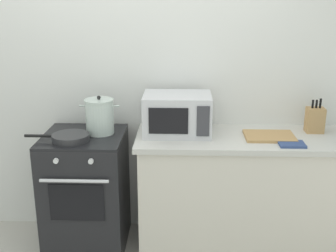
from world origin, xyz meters
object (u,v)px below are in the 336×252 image
Objects in this scene: microwave at (177,114)px; oven_mitt at (292,144)px; stove at (86,191)px; cutting_board at (269,136)px; frying_pan at (70,138)px; stock_pot at (100,116)px; knife_block at (315,120)px.

oven_mitt is (0.80, -0.24, -0.14)m from microwave.
cutting_board is at bearing 0.05° from stove.
cutting_board is (1.44, 0.13, -0.02)m from frying_pan.
frying_pan is 1.45m from cutting_board.
stock_pot is (0.12, 0.06, 0.59)m from stove.
microwave is at bearing 173.44° from cutting_board.
stove is 2.56× the size of cutting_board.
cutting_board reaches higher than stove.
cutting_board is (1.26, -0.06, -0.12)m from stock_pot.
microwave is 1.39× the size of cutting_board.
frying_pan is (-0.06, -0.13, 0.48)m from stove.
oven_mitt is (1.57, -0.03, -0.02)m from frying_pan.
microwave reaches higher than stock_pot.
knife_block is at bearing 4.63° from stove.
stove is 1.58m from oven_mitt.
microwave is 1.91× the size of knife_block.
frying_pan is at bearing -174.99° from cutting_board.
stock_pot is at bearing 171.05° from oven_mitt.
frying_pan is at bearing -116.83° from stove.
stock_pot is 1.14× the size of knife_block.
stove is 0.50m from frying_pan.
oven_mitt is at bearing -128.25° from knife_block.
knife_block reaches higher than frying_pan.
knife_block is at bearing 21.17° from cutting_board.
knife_block is (1.80, 0.27, 0.07)m from frying_pan.
frying_pan is at bearing 178.78° from oven_mitt.
oven_mitt is (0.13, -0.16, -0.00)m from cutting_board.
cutting_board is 0.20m from oven_mitt.
microwave is (0.77, 0.20, 0.12)m from frying_pan.
frying_pan is 0.80m from microwave.
microwave is at bearing 6.44° from stove.
knife_block is (1.62, 0.08, -0.03)m from stock_pot.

